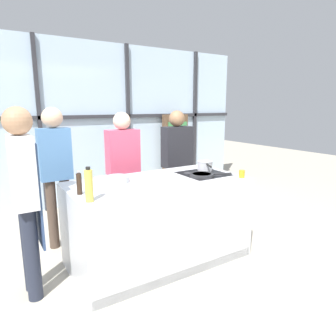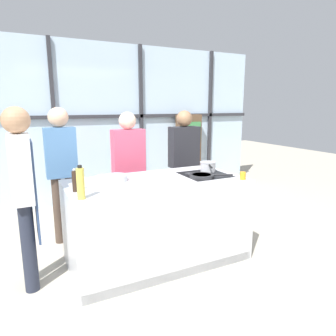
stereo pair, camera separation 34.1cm
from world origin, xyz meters
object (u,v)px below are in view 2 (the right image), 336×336
at_px(frying_pan, 202,176).
at_px(white_plate, 106,177).
at_px(spectator_center_left, 129,165).
at_px(spectator_center_right, 184,159).
at_px(juice_glass_near, 243,176).
at_px(saucepan, 208,166).
at_px(pepper_grinder, 75,181).
at_px(oil_bottle, 81,183).
at_px(mixing_bowl, 116,178).
at_px(chef, 23,187).
at_px(spectator_far_left, 62,165).

xyz_separation_m(frying_pan, white_plate, (-0.98, 0.49, -0.01)).
relative_size(spectator_center_left, spectator_center_right, 0.99).
distance_m(spectator_center_right, juice_glass_near, 1.33).
xyz_separation_m(white_plate, juice_glass_near, (1.33, -0.76, 0.04)).
distance_m(saucepan, juice_glass_near, 0.53).
xyz_separation_m(spectator_center_left, pepper_grinder, (-0.87, -1.00, 0.10)).
height_order(frying_pan, juice_glass_near, juice_glass_near).
relative_size(spectator_center_left, saucepan, 4.87).
distance_m(spectator_center_left, pepper_grinder, 1.33).
xyz_separation_m(saucepan, oil_bottle, (-1.61, -0.45, 0.08)).
height_order(oil_bottle, juice_glass_near, oil_bottle).
height_order(spectator_center_right, juice_glass_near, spectator_center_right).
relative_size(mixing_bowl, oil_bottle, 0.82).
distance_m(frying_pan, mixing_bowl, 0.96).
bearing_deg(white_plate, chef, -160.20).
height_order(mixing_bowl, pepper_grinder, pepper_grinder).
bearing_deg(spectator_center_left, juice_glass_near, 123.02).
bearing_deg(white_plate, juice_glass_near, -29.56).
relative_size(chef, frying_pan, 3.68).
height_order(spectator_center_left, spectator_center_right, spectator_center_right).
bearing_deg(chef, spectator_center_right, 111.88).
bearing_deg(oil_bottle, frying_pan, 8.11).
relative_size(white_plate, juice_glass_near, 3.02).
bearing_deg(saucepan, frying_pan, -133.99).
bearing_deg(spectator_center_right, spectator_far_left, 0.00).
bearing_deg(chef, frying_pan, 83.99).
xyz_separation_m(spectator_center_left, mixing_bowl, (-0.41, -0.77, 0.03)).
xyz_separation_m(spectator_center_left, white_plate, (-0.47, -0.57, 0.00)).
xyz_separation_m(spectator_center_right, frying_pan, (-0.36, -1.07, 0.01)).
relative_size(spectator_center_right, white_plate, 6.39).
bearing_deg(white_plate, saucepan, -11.31).
height_order(frying_pan, oil_bottle, oil_bottle).
height_order(spectator_far_left, oil_bottle, spectator_far_left).
relative_size(spectator_center_left, mixing_bowl, 6.62).
bearing_deg(oil_bottle, chef, 139.14).
xyz_separation_m(oil_bottle, juice_glass_near, (1.73, -0.07, -0.10)).
height_order(spectator_center_right, mixing_bowl, spectator_center_right).
bearing_deg(spectator_far_left, saucepan, 153.19).
xyz_separation_m(white_plate, pepper_grinder, (-0.40, -0.43, 0.10)).
height_order(frying_pan, saucepan, saucepan).
distance_m(spectator_center_left, spectator_center_right, 0.87).
distance_m(chef, oil_bottle, 0.60).
xyz_separation_m(chef, white_plate, (0.84, 0.30, -0.06)).
bearing_deg(spectator_center_right, mixing_bowl, 31.05).
xyz_separation_m(pepper_grinder, juice_glass_near, (1.74, -0.33, -0.06)).
xyz_separation_m(spectator_far_left, juice_glass_near, (1.73, -1.33, -0.04)).
distance_m(spectator_far_left, frying_pan, 1.74).
xyz_separation_m(frying_pan, oil_bottle, (-1.37, -0.20, 0.12)).
relative_size(chef, pepper_grinder, 7.66).
relative_size(pepper_grinder, juice_glass_near, 2.62).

